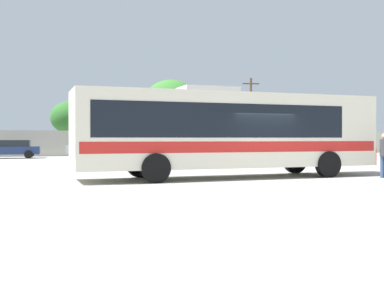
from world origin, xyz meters
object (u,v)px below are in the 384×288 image
Objects in this scene: parked_car_leftmost_dark_blue at (12,149)px; roadside_tree_midright at (171,104)px; coach_bus_cream_red at (226,130)px; parked_car_second_silver at (93,148)px; roadside_tree_midleft at (70,118)px; parked_car_third_dark_blue at (160,148)px; utility_pole_near at (251,114)px; attendant_by_bus_door at (384,153)px.

roadside_tree_midright is (14.60, 6.43, 4.26)m from parked_car_leftmost_dark_blue.
coach_bus_cream_red is 29.07m from roadside_tree_midright.
roadside_tree_midleft is (-1.37, 7.77, 2.77)m from parked_car_second_silver.
parked_car_second_silver reaches higher than parked_car_third_dark_blue.
coach_bus_cream_red is 2.38× the size of roadside_tree_midleft.
roadside_tree_midleft is at bearing 177.79° from utility_pole_near.
roadside_tree_midright reaches higher than attendant_by_bus_door.
attendant_by_bus_door is 0.34× the size of roadside_tree_midleft.
attendant_by_bus_door is at bearing -89.38° from roadside_tree_midright.
roadside_tree_midright is at bearing 37.45° from parked_car_second_silver.
coach_bus_cream_red is at bearing -81.88° from roadside_tree_midleft.
parked_car_second_silver is 0.58× the size of roadside_tree_midright.
roadside_tree_midright reaches higher than coach_bus_cream_red.
roadside_tree_midleft is at bearing 58.18° from parked_car_leftmost_dark_blue.
coach_bus_cream_red is 32.52m from utility_pole_near.
parked_car_second_silver is (-2.86, 21.92, -1.10)m from coach_bus_cream_red.
roadside_tree_midright is at bearing 67.59° from parked_car_third_dark_blue.
attendant_by_bus_door reaches higher than parked_car_second_silver.
roadside_tree_midleft reaches higher than parked_car_third_dark_blue.
parked_car_second_silver is at bearing -142.55° from roadside_tree_midright.
utility_pole_near is at bearing 16.54° from parked_car_leftmost_dark_blue.
coach_bus_cream_red is at bearing -116.79° from utility_pole_near.
roadside_tree_midright is (5.56, 28.37, 3.13)m from coach_bus_cream_red.
parked_car_third_dark_blue is at bearing -112.41° from roadside_tree_midright.
attendant_by_bus_door is at bearing -82.42° from parked_car_third_dark_blue.
roadside_tree_midleft reaches higher than coach_bus_cream_red.
parked_car_leftmost_dark_blue is at bearing -156.22° from roadside_tree_midright.
coach_bus_cream_red is at bearing -101.08° from roadside_tree_midright.
parked_car_leftmost_dark_blue is at bearing 112.41° from coach_bus_cream_red.
roadside_tree_midright is at bearing 78.92° from coach_bus_cream_red.
parked_car_third_dark_blue is (2.75, 21.55, -1.12)m from coach_bus_cream_red.
coach_bus_cream_red is at bearing 161.02° from attendant_by_bus_door.
attendant_by_bus_door is (5.88, -2.02, -0.90)m from coach_bus_cream_red.
utility_pole_near is (14.62, 28.96, 2.31)m from coach_bus_cream_red.
roadside_tree_midleft is (-6.98, 8.13, 2.79)m from parked_car_third_dark_blue.
roadside_tree_midright is (-9.06, -0.59, 0.82)m from utility_pole_near.
attendant_by_bus_door is at bearing -72.30° from roadside_tree_midleft.
parked_car_leftmost_dark_blue is 6.18m from parked_car_second_silver.
parked_car_second_silver is at bearing 97.44° from coach_bus_cream_red.
roadside_tree_midleft is (4.81, 7.75, 2.81)m from parked_car_leftmost_dark_blue.
coach_bus_cream_red reaches higher than parked_car_second_silver.
utility_pole_near is (8.74, 30.98, 3.21)m from attendant_by_bus_door.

